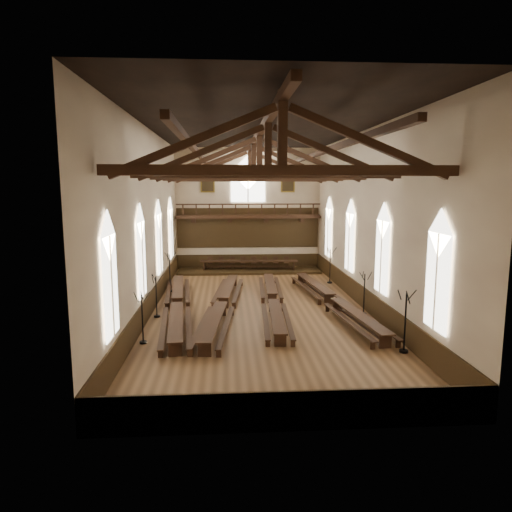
{
  "coord_description": "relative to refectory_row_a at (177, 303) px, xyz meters",
  "views": [
    {
      "loc": [
        -1.83,
        -24.94,
        6.9
      ],
      "look_at": [
        -0.09,
        1.5,
        2.82
      ],
      "focal_mm": 32.0,
      "sensor_mm": 36.0,
      "label": 1
    }
  ],
  "objects": [
    {
      "name": "side_windows",
      "position": [
        4.59,
        0.32,
        3.23
      ],
      "size": [
        11.85,
        19.8,
        4.5
      ],
      "color": "white",
      "rests_on": "room_walls"
    },
    {
      "name": "refectory_row_a",
      "position": [
        0.0,
        0.0,
        0.0
      ],
      "size": [
        2.02,
        14.08,
        0.71
      ],
      "color": "#341A10",
      "rests_on": "ground"
    },
    {
      "name": "end_window",
      "position": [
        4.59,
        13.22,
        6.71
      ],
      "size": [
        2.8,
        0.12,
        3.8
      ],
      "color": "white",
      "rests_on": "room_walls"
    },
    {
      "name": "roof_trusses",
      "position": [
        4.59,
        0.32,
        7.7
      ],
      "size": [
        11.7,
        25.7,
        2.8
      ],
      "color": "#341A10",
      "rests_on": "room_walls"
    },
    {
      "name": "minstrels_gallery",
      "position": [
        4.59,
        12.98,
        3.39
      ],
      "size": [
        11.8,
        1.24,
        3.7
      ],
      "color": "#341A10",
      "rests_on": "room_walls"
    },
    {
      "name": "high_chairs",
      "position": [
        4.59,
        12.49,
        0.18
      ],
      "size": [
        6.73,
        0.43,
        0.93
      ],
      "color": "#341A10",
      "rests_on": "dais"
    },
    {
      "name": "candelabrum_right_near",
      "position": [
        10.14,
        -6.8,
        0.3
      ],
      "size": [
        0.81,
        0.77,
        2.68
      ],
      "color": "black",
      "rests_on": "ground"
    },
    {
      "name": "high_table",
      "position": [
        4.59,
        11.72,
        0.3
      ],
      "size": [
        7.9,
        1.39,
        0.74
      ],
      "color": "#341A10",
      "rests_on": "dais"
    },
    {
      "name": "refectory_row_b",
      "position": [
        2.54,
        -0.09,
        0.0
      ],
      "size": [
        2.09,
        14.12,
        0.71
      ],
      "color": "#341A10",
      "rests_on": "ground"
    },
    {
      "name": "wainscot_band",
      "position": [
        4.59,
        0.32,
        0.09
      ],
      "size": [
        12.0,
        26.0,
        1.2
      ],
      "color": "#34220F",
      "rests_on": "ground"
    },
    {
      "name": "room_walls",
      "position": [
        4.59,
        0.32,
        5.94
      ],
      "size": [
        26.0,
        26.0,
        26.0
      ],
      "color": "beige",
      "rests_on": "ground"
    },
    {
      "name": "candelabrum_left_near",
      "position": [
        -0.96,
        -4.96,
        0.2
      ],
      "size": [
        0.71,
        0.67,
        2.35
      ],
      "color": "black",
      "rests_on": "ground"
    },
    {
      "name": "candelabrum_right_mid",
      "position": [
        10.14,
        -1.15,
        0.21
      ],
      "size": [
        0.72,
        0.67,
        2.39
      ],
      "color": "black",
      "rests_on": "ground"
    },
    {
      "name": "portraits",
      "position": [
        4.59,
        13.22,
        6.59
      ],
      "size": [
        7.75,
        0.09,
        1.45
      ],
      "color": "brown",
      "rests_on": "room_walls"
    },
    {
      "name": "refectory_row_c",
      "position": [
        5.42,
        0.7,
        -0.03
      ],
      "size": [
        1.66,
        13.63,
        0.66
      ],
      "color": "#341A10",
      "rests_on": "ground"
    },
    {
      "name": "refectory_row_d",
      "position": [
        8.8,
        0.37,
        -0.0
      ],
      "size": [
        2.1,
        14.07,
        0.7
      ],
      "color": "#341A10",
      "rests_on": "ground"
    },
    {
      "name": "ground",
      "position": [
        4.59,
        0.32,
        -0.51
      ],
      "size": [
        26.0,
        26.0,
        0.0
      ],
      "primitive_type": "plane",
      "color": "brown",
      "rests_on": "ground"
    },
    {
      "name": "candelabrum_left_mid",
      "position": [
        -0.96,
        -0.87,
        0.2
      ],
      "size": [
        0.63,
        0.72,
        2.34
      ],
      "color": "black",
      "rests_on": "ground"
    },
    {
      "name": "dais",
      "position": [
        4.59,
        11.72,
        -0.42
      ],
      "size": [
        11.4,
        2.82,
        0.19
      ],
      "primitive_type": "cube",
      "color": "#34220F",
      "rests_on": "ground"
    },
    {
      "name": "candelabrum_left_far",
      "position": [
        -0.96,
        5.05,
        0.28
      ],
      "size": [
        0.77,
        0.78,
        2.62
      ],
      "color": "black",
      "rests_on": "ground"
    },
    {
      "name": "candelabrum_right_far",
      "position": [
        10.14,
        6.99,
        0.28
      ],
      "size": [
        0.72,
        0.8,
        2.61
      ],
      "color": "black",
      "rests_on": "ground"
    }
  ]
}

